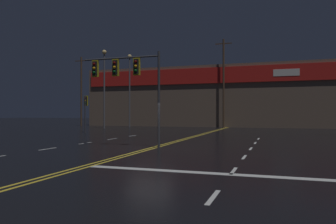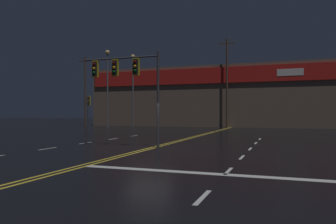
{
  "view_description": "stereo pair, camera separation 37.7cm",
  "coord_description": "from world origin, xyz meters",
  "px_view_note": "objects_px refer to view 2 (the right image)",
  "views": [
    {
      "loc": [
        6.58,
        -16.4,
        1.91
      ],
      "look_at": [
        0.0,
        3.1,
        2.0
      ],
      "focal_mm": 35.0,
      "sensor_mm": 36.0,
      "label": 1
    },
    {
      "loc": [
        6.94,
        -16.28,
        1.91
      ],
      "look_at": [
        0.0,
        3.1,
        2.0
      ],
      "focal_mm": 35.0,
      "sensor_mm": 36.0,
      "label": 2
    }
  ],
  "objects_px": {
    "traffic_signal_corner_northwest": "(88,106)",
    "streetlight_near_left": "(108,79)",
    "traffic_signal_median": "(125,74)",
    "streetlight_far_left": "(133,81)"
  },
  "relations": [
    {
      "from": "traffic_signal_median",
      "to": "traffic_signal_corner_northwest",
      "type": "relative_size",
      "value": 1.46
    },
    {
      "from": "traffic_signal_corner_northwest",
      "to": "streetlight_far_left",
      "type": "xyz_separation_m",
      "value": [
        -1.31,
        12.93,
        3.68
      ]
    },
    {
      "from": "traffic_signal_corner_northwest",
      "to": "streetlight_near_left",
      "type": "relative_size",
      "value": 0.37
    },
    {
      "from": "traffic_signal_median",
      "to": "traffic_signal_corner_northwest",
      "type": "height_order",
      "value": "traffic_signal_median"
    },
    {
      "from": "traffic_signal_median",
      "to": "streetlight_near_left",
      "type": "relative_size",
      "value": 0.54
    },
    {
      "from": "traffic_signal_median",
      "to": "streetlight_near_left",
      "type": "height_order",
      "value": "streetlight_near_left"
    },
    {
      "from": "traffic_signal_median",
      "to": "streetlight_far_left",
      "type": "xyz_separation_m",
      "value": [
        -11.15,
        24.11,
        2.17
      ]
    },
    {
      "from": "traffic_signal_corner_northwest",
      "to": "streetlight_far_left",
      "type": "distance_m",
      "value": 13.51
    },
    {
      "from": "traffic_signal_median",
      "to": "traffic_signal_corner_northwest",
      "type": "xyz_separation_m",
      "value": [
        -9.84,
        11.17,
        -1.51
      ]
    },
    {
      "from": "streetlight_far_left",
      "to": "streetlight_near_left",
      "type": "bearing_deg",
      "value": -105.5
    }
  ]
}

